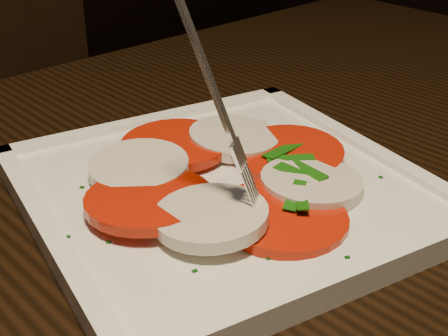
{
  "coord_description": "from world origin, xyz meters",
  "views": [
    {
      "loc": [
        -0.08,
        -0.33,
        1.02
      ],
      "look_at": [
        0.18,
        0.02,
        0.78
      ],
      "focal_mm": 50.0,
      "sensor_mm": 36.0,
      "label": 1
    }
  ],
  "objects_px": {
    "plate": "(224,192)",
    "fork": "(206,99)",
    "table": "(286,256)",
    "chair": "(13,118)"
  },
  "relations": [
    {
      "from": "plate",
      "to": "fork",
      "type": "height_order",
      "value": "fork"
    },
    {
      "from": "table",
      "to": "chair",
      "type": "relative_size",
      "value": 1.37
    },
    {
      "from": "table",
      "to": "plate",
      "type": "bearing_deg",
      "value": -173.55
    },
    {
      "from": "table",
      "to": "fork",
      "type": "height_order",
      "value": "fork"
    },
    {
      "from": "plate",
      "to": "fork",
      "type": "bearing_deg",
      "value": -139.62
    },
    {
      "from": "table",
      "to": "fork",
      "type": "relative_size",
      "value": 8.28
    },
    {
      "from": "chair",
      "to": "fork",
      "type": "height_order",
      "value": "fork"
    },
    {
      "from": "plate",
      "to": "table",
      "type": "bearing_deg",
      "value": 6.45
    },
    {
      "from": "plate",
      "to": "fork",
      "type": "xyz_separation_m",
      "value": [
        -0.04,
        -0.03,
        0.1
      ]
    },
    {
      "from": "fork",
      "to": "table",
      "type": "bearing_deg",
      "value": -19.7
    }
  ]
}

